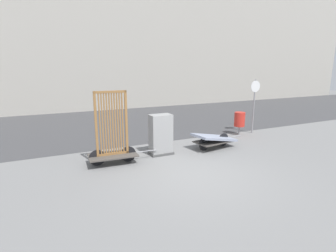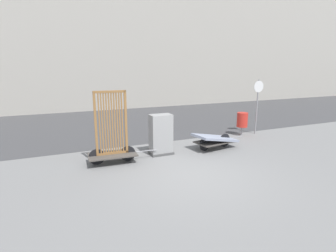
{
  "view_description": "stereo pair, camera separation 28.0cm",
  "coord_description": "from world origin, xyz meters",
  "px_view_note": "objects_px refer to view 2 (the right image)",
  "views": [
    {
      "loc": [
        -3.59,
        -5.91,
        2.93
      ],
      "look_at": [
        0.0,
        1.79,
        1.01
      ],
      "focal_mm": 28.0,
      "sensor_mm": 36.0,
      "label": 1
    },
    {
      "loc": [
        -3.34,
        -6.02,
        2.93
      ],
      "look_at": [
        0.0,
        1.79,
        1.01
      ],
      "focal_mm": 28.0,
      "sensor_mm": 36.0,
      "label": 2
    }
  ],
  "objects_px": {
    "utility_cabinet": "(161,136)",
    "sign_post": "(258,100)",
    "bike_cart_with_bedframe": "(112,139)",
    "bike_cart_with_mattress": "(215,139)",
    "trash_bin": "(242,120)"
  },
  "relations": [
    {
      "from": "bike_cart_with_mattress",
      "to": "trash_bin",
      "type": "xyz_separation_m",
      "value": [
        2.14,
        1.18,
        0.33
      ]
    },
    {
      "from": "bike_cart_with_mattress",
      "to": "trash_bin",
      "type": "height_order",
      "value": "trash_bin"
    },
    {
      "from": "bike_cart_with_bedframe",
      "to": "utility_cabinet",
      "type": "relative_size",
      "value": 1.63
    },
    {
      "from": "utility_cabinet",
      "to": "trash_bin",
      "type": "relative_size",
      "value": 1.37
    },
    {
      "from": "utility_cabinet",
      "to": "bike_cart_with_bedframe",
      "type": "bearing_deg",
      "value": -173.06
    },
    {
      "from": "utility_cabinet",
      "to": "sign_post",
      "type": "height_order",
      "value": "sign_post"
    },
    {
      "from": "utility_cabinet",
      "to": "bike_cart_with_mattress",
      "type": "bearing_deg",
      "value": -5.71
    },
    {
      "from": "bike_cart_with_bedframe",
      "to": "bike_cart_with_mattress",
      "type": "distance_m",
      "value": 3.78
    },
    {
      "from": "bike_cart_with_bedframe",
      "to": "sign_post",
      "type": "relative_size",
      "value": 0.94
    },
    {
      "from": "trash_bin",
      "to": "bike_cart_with_bedframe",
      "type": "bearing_deg",
      "value": -168.67
    },
    {
      "from": "trash_bin",
      "to": "sign_post",
      "type": "bearing_deg",
      "value": -0.56
    },
    {
      "from": "bike_cart_with_bedframe",
      "to": "trash_bin",
      "type": "bearing_deg",
      "value": 14.29
    },
    {
      "from": "bike_cart_with_bedframe",
      "to": "sign_post",
      "type": "distance_m",
      "value": 6.8
    },
    {
      "from": "bike_cart_with_bedframe",
      "to": "trash_bin",
      "type": "relative_size",
      "value": 2.24
    },
    {
      "from": "bike_cart_with_bedframe",
      "to": "utility_cabinet",
      "type": "bearing_deg",
      "value": 9.9
    }
  ]
}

